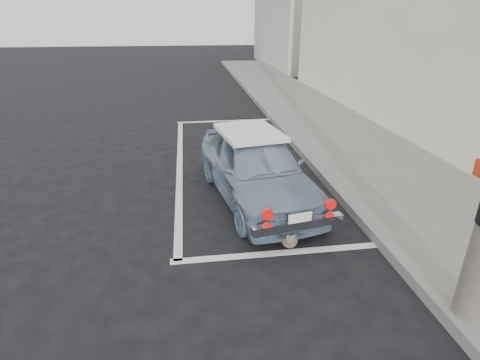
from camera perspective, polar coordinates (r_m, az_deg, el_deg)
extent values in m
plane|color=black|center=(5.46, 0.18, -8.50)|extent=(80.00, 80.00, 0.00)
cube|color=slate|center=(8.14, 20.93, 1.64)|extent=(2.80, 40.00, 0.15)
cube|color=black|center=(10.21, 24.18, 13.14)|extent=(0.10, 16.00, 2.40)
cube|color=silver|center=(5.14, 6.63, -10.93)|extent=(3.00, 0.12, 0.01)
cube|color=silver|center=(11.51, -2.00, 8.99)|extent=(3.00, 0.12, 0.01)
cube|color=silver|center=(8.12, -9.18, 2.36)|extent=(0.12, 7.00, 0.01)
imported|color=#7691A8|center=(6.32, 2.43, 2.00)|extent=(1.91, 3.57, 1.15)
cube|color=silver|center=(6.46, 1.47, 7.25)|extent=(1.16, 1.43, 0.07)
cube|color=silver|center=(5.05, 8.82, -6.67)|extent=(1.30, 0.34, 0.12)
cube|color=white|center=(4.97, 9.12, -5.92)|extent=(0.33, 0.08, 0.17)
cylinder|color=red|center=(4.74, 4.25, -5.24)|extent=(0.15, 0.06, 0.15)
cylinder|color=red|center=(5.11, 13.68, -3.63)|extent=(0.15, 0.06, 0.15)
cylinder|color=red|center=(4.83, 4.19, -7.11)|extent=(0.13, 0.06, 0.12)
cylinder|color=red|center=(5.20, 13.49, -5.39)|extent=(0.13, 0.06, 0.12)
ellipsoid|color=#78665B|center=(5.24, 7.50, -8.70)|extent=(0.30, 0.40, 0.22)
sphere|color=#78665B|center=(5.06, 7.69, -8.96)|extent=(0.14, 0.14, 0.14)
cone|color=#78665B|center=(5.02, 7.30, -8.27)|extent=(0.05, 0.05, 0.05)
cone|color=#78665B|center=(5.03, 8.18, -8.28)|extent=(0.05, 0.05, 0.05)
cylinder|color=#78665B|center=(5.44, 7.89, -8.34)|extent=(0.08, 0.24, 0.03)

